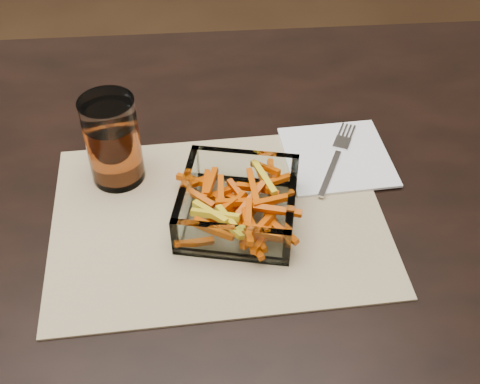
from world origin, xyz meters
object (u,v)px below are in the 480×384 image
at_px(glass_bowl, 238,205).
at_px(fork, 337,156).
at_px(tumbler, 113,143).
at_px(dining_table, 146,237).

bearing_deg(glass_bowl, fork, 35.12).
distance_m(glass_bowl, fork, 0.19).
bearing_deg(tumbler, glass_bowl, -30.38).
bearing_deg(dining_table, glass_bowl, -22.15).
xyz_separation_m(tumbler, fork, (0.32, 0.01, -0.06)).
relative_size(dining_table, tumbler, 12.03).
xyz_separation_m(dining_table, fork, (0.29, 0.06, 0.10)).
height_order(glass_bowl, tumbler, tumbler).
bearing_deg(tumbler, fork, 2.27).
bearing_deg(dining_table, fork, 10.63).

